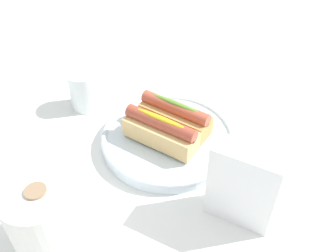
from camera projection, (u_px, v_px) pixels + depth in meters
ground_plane at (168, 139)px, 0.77m from camera, size 2.40×2.40×0.00m
serving_bowl at (168, 138)px, 0.75m from camera, size 0.27×0.27×0.03m
hotdog_front at (175, 116)px, 0.74m from camera, size 0.15×0.05×0.06m
hotdog_back at (161, 131)px, 0.70m from camera, size 0.15×0.05×0.06m
water_glass at (85, 92)px, 0.83m from camera, size 0.07×0.07×0.09m
paper_towel_roll at (46, 220)px, 0.54m from camera, size 0.11×0.11×0.13m
napkin_box at (243, 186)px, 0.58m from camera, size 0.11×0.06×0.15m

